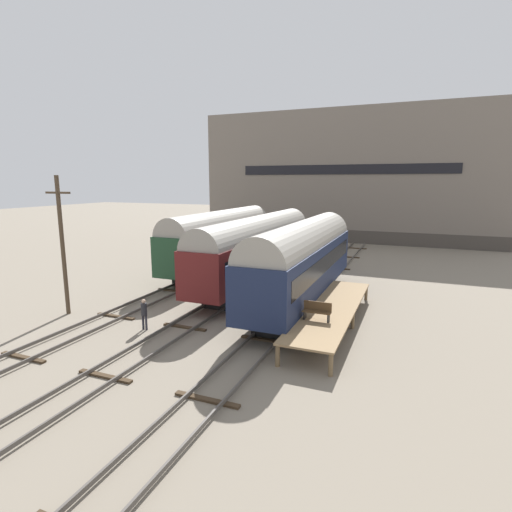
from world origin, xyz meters
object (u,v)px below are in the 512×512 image
at_px(bench, 317,310).
at_px(train_car_maroon, 258,245).
at_px(person_worker, 144,312).
at_px(train_car_navy, 303,258).
at_px(train_car_green, 221,236).
at_px(utility_pole, 62,244).

bearing_deg(bench, train_car_maroon, 126.33).
bearing_deg(person_worker, bench, 13.16).
bearing_deg(train_car_navy, person_worker, -130.44).
bearing_deg(train_car_maroon, train_car_green, 147.45).
distance_m(train_car_green, train_car_navy, 11.70).
bearing_deg(utility_pole, train_car_maroon, 55.10).
height_order(bench, person_worker, bench).
bearing_deg(utility_pole, train_car_navy, 29.98).
relative_size(train_car_maroon, utility_pole, 2.25).
bearing_deg(train_car_green, train_car_maroon, -32.55).
relative_size(train_car_navy, bench, 11.45).
distance_m(train_car_maroon, utility_pole, 13.68).
height_order(train_car_green, utility_pole, utility_pole).
height_order(person_worker, utility_pole, utility_pole).
distance_m(train_car_navy, person_worker, 10.28).
relative_size(train_car_green, train_car_maroon, 0.88).
bearing_deg(train_car_navy, bench, -67.42).
xyz_separation_m(train_car_green, utility_pole, (-3.09, -14.17, 1.21)).
xyz_separation_m(train_car_maroon, person_worker, (-1.84, -11.63, -1.99)).
xyz_separation_m(train_car_navy, train_car_maroon, (-4.70, 3.96, -0.05)).
height_order(train_car_maroon, bench, train_car_maroon).
bearing_deg(bench, utility_pole, -173.80).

